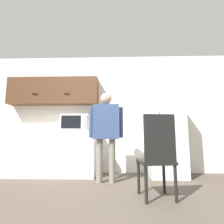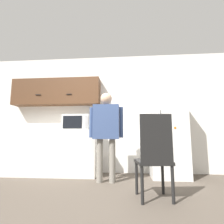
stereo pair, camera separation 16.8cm
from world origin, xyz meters
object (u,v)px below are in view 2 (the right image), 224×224
Objects in this scene: microwave at (78,123)px; chair at (154,154)px; person at (106,127)px; refrigerator at (167,133)px.

chair is at bearing -43.11° from microwave.
chair is (1.39, -1.30, -0.50)m from microwave.
person is 1.17m from chair.
refrigerator is at bearing 22.55° from person.
person is 1.29m from refrigerator.
person reaches higher than microwave.
microwave is 0.82m from person.
microwave is at bearing -178.88° from refrigerator.
microwave is 0.35× the size of person.
chair is (-0.46, -1.33, -0.29)m from refrigerator.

